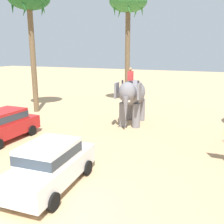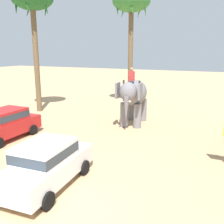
{
  "view_description": "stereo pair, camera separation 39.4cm",
  "coord_description": "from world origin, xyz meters",
  "px_view_note": "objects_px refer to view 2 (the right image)",
  "views": [
    {
      "loc": [
        5.09,
        -5.75,
        4.91
      ],
      "look_at": [
        -0.5,
        6.9,
        1.6
      ],
      "focal_mm": 41.21,
      "sensor_mm": 36.0,
      "label": 1
    },
    {
      "loc": [
        5.45,
        -5.59,
        4.91
      ],
      "look_at": [
        -0.5,
        6.9,
        1.6
      ],
      "focal_mm": 41.21,
      "sensor_mm": 36.0,
      "label": 2
    }
  ],
  "objects_px": {
    "car_sedan_foreground": "(47,163)",
    "car_parked_far_side": "(5,123)",
    "elephant_with_mahout": "(133,96)",
    "palm_tree_behind_elephant": "(131,6)",
    "palm_tree_left_of_road": "(32,3)"
  },
  "relations": [
    {
      "from": "car_parked_far_side",
      "to": "elephant_with_mahout",
      "type": "height_order",
      "value": "elephant_with_mahout"
    },
    {
      "from": "car_parked_far_side",
      "to": "palm_tree_behind_elephant",
      "type": "height_order",
      "value": "palm_tree_behind_elephant"
    },
    {
      "from": "elephant_with_mahout",
      "to": "palm_tree_left_of_road",
      "type": "distance_m",
      "value": 10.68
    },
    {
      "from": "palm_tree_behind_elephant",
      "to": "palm_tree_left_of_road",
      "type": "height_order",
      "value": "palm_tree_behind_elephant"
    },
    {
      "from": "car_parked_far_side",
      "to": "elephant_with_mahout",
      "type": "bearing_deg",
      "value": 47.13
    },
    {
      "from": "elephant_with_mahout",
      "to": "palm_tree_behind_elephant",
      "type": "relative_size",
      "value": 0.4
    },
    {
      "from": "car_sedan_foreground",
      "to": "car_parked_far_side",
      "type": "xyz_separation_m",
      "value": [
        -5.55,
        3.18,
        0.0
      ]
    },
    {
      "from": "palm_tree_behind_elephant",
      "to": "palm_tree_left_of_road",
      "type": "relative_size",
      "value": 1.02
    },
    {
      "from": "elephant_with_mahout",
      "to": "car_parked_far_side",
      "type": "bearing_deg",
      "value": -132.87
    },
    {
      "from": "elephant_with_mahout",
      "to": "car_sedan_foreground",
      "type": "bearing_deg",
      "value": -89.43
    },
    {
      "from": "car_sedan_foreground",
      "to": "elephant_with_mahout",
      "type": "distance_m",
      "value": 9.13
    },
    {
      "from": "car_parked_far_side",
      "to": "palm_tree_left_of_road",
      "type": "distance_m",
      "value": 10.26
    },
    {
      "from": "car_parked_far_side",
      "to": "elephant_with_mahout",
      "type": "distance_m",
      "value": 8.1
    },
    {
      "from": "car_parked_far_side",
      "to": "palm_tree_behind_elephant",
      "type": "xyz_separation_m",
      "value": [
        2.99,
        11.52,
        7.66
      ]
    },
    {
      "from": "car_sedan_foreground",
      "to": "palm_tree_behind_elephant",
      "type": "height_order",
      "value": "palm_tree_behind_elephant"
    }
  ]
}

